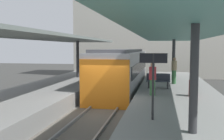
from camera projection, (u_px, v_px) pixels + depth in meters
ground_plane at (101, 116)px, 12.81m from camera, size 80.00×80.00×0.00m
platform_left at (31, 103)px, 13.49m from camera, size 4.40×28.00×1.00m
platform_right at (180, 109)px, 12.05m from camera, size 4.40×28.00×1.00m
track_ballast at (101, 114)px, 12.80m from camera, size 3.20×28.00×0.20m
rail_near_side at (87, 110)px, 12.93m from camera, size 0.08×28.00×0.14m
rail_far_side at (116, 111)px, 12.65m from camera, size 0.08×28.00×0.14m
commuter_train at (122, 70)px, 19.38m from camera, size 2.78×12.52×3.10m
canopy_left at (42, 37)px, 14.57m from camera, size 4.18×21.00×3.10m
canopy_right at (180, 34)px, 13.12m from camera, size 4.18×21.00×3.20m
platform_bench at (158, 80)px, 15.27m from camera, size 1.40×0.41×0.86m
platform_sign at (153, 71)px, 8.41m from camera, size 0.90×0.08×2.21m
litter_bin at (193, 88)px, 12.70m from camera, size 0.44×0.44×0.80m
passenger_mid_platform at (153, 78)px, 12.87m from camera, size 0.36×0.36×1.67m
passenger_far_end at (174, 70)px, 17.05m from camera, size 0.36×0.36×1.77m
station_building_backdrop at (151, 31)px, 31.61m from camera, size 18.00×6.00×11.00m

